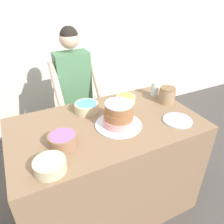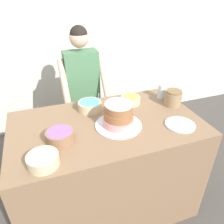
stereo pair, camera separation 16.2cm
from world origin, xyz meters
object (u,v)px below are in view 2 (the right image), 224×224
Objects in this scene: frosting_bowl_blue at (90,106)px; stoneware_jar at (173,98)px; frosting_bowl_purple at (60,136)px; frosting_bowl_yellow at (130,100)px; frosting_bowl_white at (43,160)px; person_baker at (83,85)px; ceramic_plate at (180,125)px; cake at (118,116)px; drinking_glass at (162,91)px.

frosting_bowl_blue reaches higher than stoneware_jar.
frosting_bowl_yellow is (0.68, 0.35, -0.01)m from frosting_bowl_purple.
frosting_bowl_white reaches higher than frosting_bowl_blue.
frosting_bowl_blue reaches higher than frosting_bowl_purple.
frosting_bowl_blue is 1.15× the size of frosting_bowl_yellow.
frosting_bowl_white is (-0.49, -1.08, 0.04)m from person_baker.
frosting_bowl_yellow is at bearing -0.44° from frosting_bowl_blue.
frosting_bowl_yellow is at bearing 115.28° from ceramic_plate.
stoneware_jar reaches higher than ceramic_plate.
frosting_bowl_blue is (-0.06, -0.53, 0.04)m from person_baker.
frosting_bowl_purple is (0.13, 0.20, 0.00)m from frosting_bowl_white.
stoneware_jar is at bearing -46.51° from person_baker.
frosting_bowl_white reaches higher than frosting_bowl_purple.
ceramic_plate is at bearing -61.69° from person_baker.
person_baker is 0.95m from frosting_bowl_purple.
person_baker is 8.16× the size of frosting_bowl_white.
frosting_bowl_yellow reaches higher than ceramic_plate.
person_baker is 0.85m from cake.
person_baker is at bearing 65.79° from frosting_bowl_white.
stoneware_jar is (0.72, -0.16, 0.03)m from frosting_bowl_blue.
frosting_bowl_white is at bearing -157.18° from cake.
cake is 1.80× the size of frosting_bowl_blue.
frosting_bowl_white is at bearing -161.40° from stoneware_jar.
drinking_glass is (0.64, -0.54, 0.07)m from person_baker.
drinking_glass is (0.69, -0.00, 0.03)m from frosting_bowl_blue.
frosting_bowl_yellow is 0.50m from ceramic_plate.
person_baker is 0.54m from frosting_bowl_blue.
frosting_bowl_blue is 0.73m from stoneware_jar.
frosting_bowl_blue is at bearing 51.78° from frosting_bowl_white.
stoneware_jar is (0.66, -0.69, 0.07)m from person_baker.
ceramic_plate is at bearing -7.08° from frosting_bowl_purple.
person_baker reaches higher than cake.
stoneware_jar is at bearing 10.52° from frosting_bowl_purple.
cake is 0.45m from frosting_bowl_purple.
ceramic_plate is (0.59, -0.46, -0.04)m from frosting_bowl_blue.
person_baker is 7.94× the size of frosting_bowl_purple.
cake is 2.06× the size of frosting_bowl_yellow.
frosting_bowl_blue is 0.75m from ceramic_plate.
cake is 2.61× the size of drinking_glass.
frosting_bowl_purple is at bearing -111.94° from person_baker.
stoneware_jar is at bearing 67.52° from ceramic_plate.
person_baker reaches higher than ceramic_plate.
stoneware_jar is (0.34, -0.16, 0.03)m from frosting_bowl_yellow.
cake is 0.62m from frosting_bowl_white.
cake is 2.46× the size of stoneware_jar.
frosting_bowl_white is 0.24m from frosting_bowl_purple.
cake is at bearing -151.31° from drinking_glass.
drinking_glass is at bearing 28.69° from cake.
drinking_glass reaches higher than frosting_bowl_purple.
cake is 0.59m from stoneware_jar.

